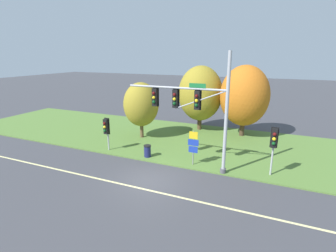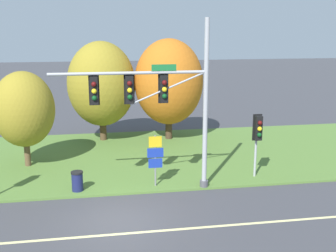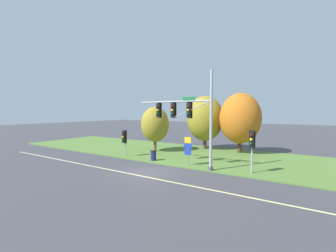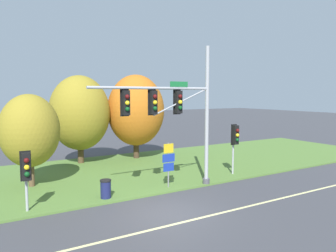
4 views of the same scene
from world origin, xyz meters
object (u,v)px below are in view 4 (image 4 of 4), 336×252
Objects in this scene: route_sign_post at (169,160)px; tree_behind_signpost at (136,110)px; pedestrian_signal_near_kerb at (235,138)px; tree_left_of_mast at (80,113)px; tree_nearest_road at (30,131)px; pedestrian_signal_further_along at (26,169)px; trash_bin at (106,189)px; traffic_signal_mast at (176,109)px.

tree_behind_signpost reaches higher than route_sign_post.
tree_behind_signpost is (-3.06, 8.24, 1.50)m from pedestrian_signal_near_kerb.
tree_left_of_mast is at bearing 174.36° from tree_behind_signpost.
tree_behind_signpost is at bearing 26.93° from tree_nearest_road.
pedestrian_signal_further_along is 0.52× the size of tree_nearest_road.
route_sign_post is at bearing -75.67° from tree_left_of_mast.
trash_bin is at bearing 1.81° from pedestrian_signal_further_along.
tree_nearest_road is (0.81, 4.29, 1.23)m from pedestrian_signal_further_along.
tree_behind_signpost reaches higher than pedestrian_signal_further_along.
tree_left_of_mast is at bearing 104.33° from route_sign_post.
route_sign_post is 9.12m from tree_behind_signpost.
route_sign_post is 9.55m from tree_left_of_mast.
tree_behind_signpost reaches higher than tree_left_of_mast.
pedestrian_signal_further_along is (-12.48, -0.42, -0.45)m from pedestrian_signal_near_kerb.
pedestrian_signal_further_along is at bearing -100.68° from tree_nearest_road.
tree_behind_signpost is at bearing 42.62° from pedestrian_signal_further_along.
tree_behind_signpost is at bearing -5.64° from tree_left_of_mast.
traffic_signal_mast reaches higher than pedestrian_signal_near_kerb.
traffic_signal_mast is at bearing -34.89° from tree_nearest_road.
pedestrian_signal_further_along is at bearing -178.06° from pedestrian_signal_near_kerb.
route_sign_post is 0.37× the size of tree_behind_signpost.
tree_left_of_mast is at bearing 104.70° from traffic_signal_mast.
traffic_signal_mast is 2.90m from route_sign_post.
trash_bin is (-1.37, -8.99, -3.30)m from tree_left_of_mast.
tree_nearest_road reaches higher than route_sign_post.
tree_behind_signpost is (8.61, 4.37, 0.72)m from tree_nearest_road.
tree_nearest_road is (-6.68, 4.66, -1.23)m from traffic_signal_mast.
traffic_signal_mast reaches higher than route_sign_post.
traffic_signal_mast is 9.25m from tree_behind_signpost.
pedestrian_signal_near_kerb is 8.92m from tree_behind_signpost.
tree_behind_signpost is 10.86m from trash_bin.
tree_left_of_mast reaches higher than pedestrian_signal_further_along.
tree_left_of_mast is (-2.48, 9.47, -0.60)m from traffic_signal_mast.
tree_nearest_road reaches higher than pedestrian_signal_further_along.
tree_left_of_mast is (5.01, 9.10, 1.86)m from pedestrian_signal_further_along.
tree_nearest_road is at bearing 145.11° from traffic_signal_mast.
tree_nearest_road is at bearing 124.10° from trash_bin.
trash_bin is (-5.78, -8.55, -3.39)m from tree_behind_signpost.
tree_nearest_road is 0.77× the size of tree_behind_signpost.
pedestrian_signal_further_along is 0.40× the size of tree_behind_signpost.
tree_left_of_mast is 0.98× the size of tree_behind_signpost.
pedestrian_signal_near_kerb is 0.63× the size of tree_nearest_road.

